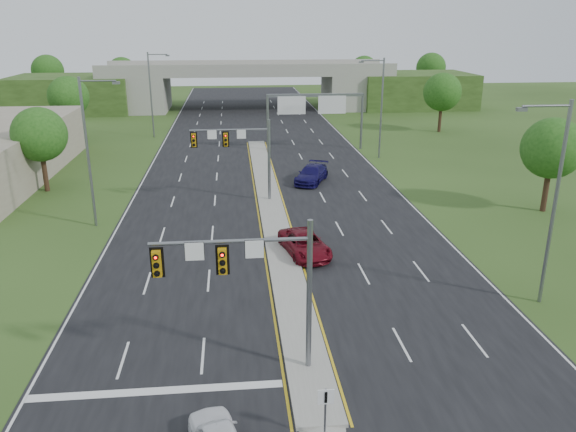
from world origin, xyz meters
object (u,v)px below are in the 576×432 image
Objects in this scene: sign_gantry at (314,106)px; car_far_a at (305,244)px; overpass at (248,89)px; signal_mast_near at (255,274)px; keep_right_sign at (326,405)px; signal_mast_far at (242,147)px; car_far_b at (312,174)px.

sign_gantry is 32.76m from car_far_a.
overpass is 15.19× the size of car_far_a.
signal_mast_near is 0.09× the size of overpass.
sign_gantry is (6.68, 49.45, 3.72)m from keep_right_sign.
signal_mast_far is 1.27× the size of car_far_b.
keep_right_sign is 0.03× the size of overpass.
signal_mast_far is at bearing 95.78° from car_far_a.
signal_mast_near is 0.60× the size of sign_gantry.
signal_mast_near is 80.11m from overpass.
keep_right_sign is at bearing -90.00° from overpass.
overpass reaches higher than sign_gantry.
overpass is (2.26, 55.07, -1.17)m from signal_mast_far.
keep_right_sign is 17.49m from car_far_a.
signal_mast_near is at bearing -117.77° from car_far_a.
car_far_a is at bearing 73.81° from signal_mast_near.
overpass is at bearing 87.65° from signal_mast_far.
signal_mast_far reaches higher than sign_gantry.
overpass is (2.26, 80.07, -1.17)m from signal_mast_near.
signal_mast_near is 3.18× the size of keep_right_sign.
sign_gantry is at bearing 82.30° from keep_right_sign.
car_far_a is at bearing -75.59° from car_far_b.
car_far_a is at bearing -99.19° from sign_gantry.
overpass reaches higher than keep_right_sign.
sign_gantry reaches higher than car_far_b.
overpass is 14.51× the size of car_far_b.
signal_mast_far reaches higher than keep_right_sign.
sign_gantry is at bearing -79.21° from overpass.
car_far_b is at bearing -84.89° from overpass.
keep_right_sign is (2.26, -4.45, -3.21)m from signal_mast_near.
sign_gantry is 2.10× the size of car_far_b.
keep_right_sign is 35.30m from car_far_b.
car_far_a is (1.50, 17.41, -0.76)m from keep_right_sign.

